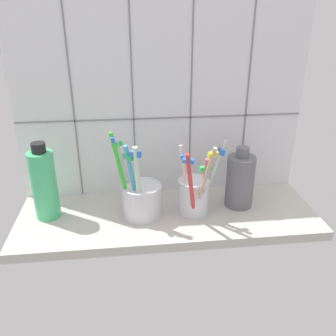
{
  "coord_description": "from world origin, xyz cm",
  "views": [
    {
      "loc": [
        -7.69,
        -66.42,
        43.31
      ],
      "look_at": [
        0.0,
        -0.15,
        12.8
      ],
      "focal_mm": 38.47,
      "sensor_mm": 36.0,
      "label": 1
    }
  ],
  "objects_px": {
    "toothbrush_cup_left": "(141,198)",
    "soap_bottle": "(44,184)",
    "toothbrush_cup_right": "(195,193)",
    "ceramic_vase": "(240,180)"
  },
  "relations": [
    {
      "from": "toothbrush_cup_right",
      "to": "soap_bottle",
      "type": "bearing_deg",
      "value": 175.7
    },
    {
      "from": "toothbrush_cup_left",
      "to": "toothbrush_cup_right",
      "type": "distance_m",
      "value": 0.11
    },
    {
      "from": "toothbrush_cup_left",
      "to": "soap_bottle",
      "type": "relative_size",
      "value": 1.15
    },
    {
      "from": "toothbrush_cup_left",
      "to": "soap_bottle",
      "type": "height_order",
      "value": "toothbrush_cup_left"
    },
    {
      "from": "toothbrush_cup_right",
      "to": "soap_bottle",
      "type": "xyz_separation_m",
      "value": [
        -0.31,
        0.02,
        0.03
      ]
    },
    {
      "from": "toothbrush_cup_right",
      "to": "toothbrush_cup_left",
      "type": "bearing_deg",
      "value": 178.62
    },
    {
      "from": "toothbrush_cup_right",
      "to": "soap_bottle",
      "type": "height_order",
      "value": "toothbrush_cup_right"
    },
    {
      "from": "ceramic_vase",
      "to": "soap_bottle",
      "type": "bearing_deg",
      "value": 179.99
    },
    {
      "from": "toothbrush_cup_left",
      "to": "toothbrush_cup_right",
      "type": "height_order",
      "value": "toothbrush_cup_left"
    },
    {
      "from": "ceramic_vase",
      "to": "soap_bottle",
      "type": "height_order",
      "value": "soap_bottle"
    }
  ]
}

